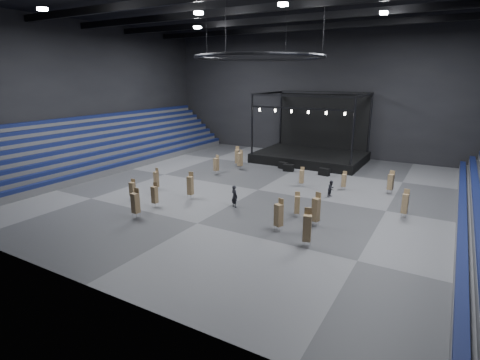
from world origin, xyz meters
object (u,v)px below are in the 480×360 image
Objects in this scene: flight_case_right at (324,172)px; chair_stack_0 at (297,204)px; chair_stack_2 at (190,185)px; chair_stack_8 at (216,164)px; chair_stack_13 at (136,202)px; man_center at (234,196)px; chair_stack_11 at (307,227)px; chair_stack_1 at (316,209)px; chair_stack_14 at (155,194)px; chair_stack_15 at (240,159)px; chair_stack_9 at (237,156)px; chair_stack_6 at (391,182)px; chair_stack_3 at (279,214)px; flight_case_mid at (289,168)px; chair_stack_4 at (302,176)px; chair_stack_5 at (132,189)px; chair_stack_7 at (344,180)px; flight_case_left at (283,165)px; crew_member at (331,189)px; stage at (312,150)px; chair_stack_10 at (405,203)px; chair_stack_12 at (156,179)px.

chair_stack_0 reaches higher than flight_case_right.
chair_stack_8 is at bearing 100.99° from chair_stack_2.
man_center is (5.65, 6.31, -0.33)m from chair_stack_13.
chair_stack_8 is 21.13m from chair_stack_11.
chair_stack_1 is 1.20× the size of chair_stack_14.
flight_case_right is at bearing 33.98° from chair_stack_15.
chair_stack_0 is at bearing 16.30° from chair_stack_14.
flight_case_right is 11.34m from chair_stack_9.
chair_stack_6 is 19.28m from chair_stack_9.
chair_stack_2 is 10.89m from chair_stack_3.
chair_stack_11 reaches higher than flight_case_mid.
chair_stack_4 is (-4.90, 9.80, -0.31)m from chair_stack_1.
chair_stack_2 is at bearing -96.43° from chair_stack_9.
chair_stack_5 is 16.74m from chair_stack_9.
chair_stack_13 is (-12.67, -16.41, 0.30)m from chair_stack_7.
chair_stack_3 is at bearing -83.09° from flight_case_right.
chair_stack_1 is 12.57m from chair_stack_2.
crew_member is at bearing -43.70° from flight_case_left.
flight_case_mid is 21.21m from chair_stack_11.
chair_stack_1 reaches higher than chair_stack_8.
flight_case_left is at bearing 150.02° from chair_stack_7.
flight_case_right is 0.79× the size of crew_member.
chair_stack_6 is at bearing 37.93° from chair_stack_14.
chair_stack_0 is 16.09m from chair_stack_8.
chair_stack_9 is at bearing 99.76° from chair_stack_13.
chair_stack_5 is at bearing -141.62° from chair_stack_4.
chair_stack_14 is at bearing -156.38° from chair_stack_3.
chair_stack_6 reaches higher than flight_case_right.
flight_case_left is at bearing 72.04° from chair_stack_2.
chair_stack_0 is at bearing -152.76° from man_center.
stage reaches higher than chair_stack_8.
chair_stack_11 is at bearing -63.97° from chair_stack_1.
stage is at bearing 133.14° from chair_stack_10.
chair_stack_6 is 0.89× the size of chair_stack_9.
chair_stack_4 is at bearing 75.69° from crew_member.
crew_member is at bearing -42.82° from chair_stack_9.
flight_case_right is 14.10m from chair_stack_10.
man_center is (9.43, 2.97, -0.06)m from chair_stack_5.
chair_stack_4 is at bearing 86.23° from chair_stack_0.
stage reaches higher than chair_stack_15.
chair_stack_6 is 0.92× the size of chair_stack_13.
chair_stack_13 is (-0.81, -6.28, -0.01)m from chair_stack_2.
chair_stack_1 reaches higher than chair_stack_5.
chair_stack_10 reaches higher than chair_stack_8.
chair_stack_6 reaches higher than crew_member.
stage is at bearing 119.52° from flight_case_right.
chair_stack_6 is 19.35m from chair_stack_8.
chair_stack_12 is (-1.71, -13.31, -0.14)m from chair_stack_9.
chair_stack_9 is at bearing 166.83° from chair_stack_7.
chair_stack_15 is (-0.98, 18.79, -0.04)m from chair_stack_13.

